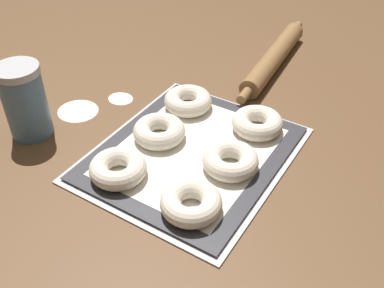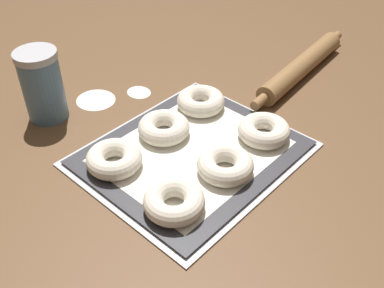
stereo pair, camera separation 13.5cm
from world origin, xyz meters
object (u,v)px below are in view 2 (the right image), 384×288
(bagel_front_left, at_px, (174,201))
(bagel_back_left, at_px, (114,159))
(bagel_back_right, at_px, (201,101))
(flour_canister, at_px, (42,85))
(bagel_back_center, at_px, (164,128))
(bagel_front_center, at_px, (225,165))
(rolling_pin, at_px, (301,66))
(bagel_front_right, at_px, (264,130))
(baking_tray, at_px, (192,154))

(bagel_front_left, distance_m, bagel_back_left, 0.17)
(bagel_back_right, distance_m, flour_canister, 0.37)
(bagel_back_center, xyz_separation_m, bagel_back_right, (0.13, 0.01, 0.00))
(bagel_front_left, distance_m, bagel_back_right, 0.33)
(bagel_front_left, height_order, flour_canister, flour_canister)
(bagel_front_left, distance_m, bagel_front_center, 0.14)
(rolling_pin, bearing_deg, bagel_back_left, 173.23)
(bagel_front_left, distance_m, flour_canister, 0.44)
(bagel_front_right, distance_m, bagel_back_left, 0.33)
(baking_tray, distance_m, bagel_front_left, 0.17)
(bagel_front_center, distance_m, flour_canister, 0.46)
(bagel_front_right, bearing_deg, flour_canister, 121.45)
(bagel_back_center, distance_m, rolling_pin, 0.45)
(bagel_front_center, relative_size, bagel_front_right, 1.00)
(bagel_front_left, xyz_separation_m, bagel_back_left, (0.00, 0.17, 0.00))
(bagel_back_left, relative_size, bagel_back_right, 1.00)
(bagel_front_left, height_order, bagel_front_right, same)
(bagel_front_left, relative_size, bagel_front_center, 1.00)
(bagel_back_right, bearing_deg, baking_tray, -144.64)
(baking_tray, xyz_separation_m, bagel_front_right, (0.14, -0.08, 0.03))
(bagel_front_right, relative_size, rolling_pin, 0.24)
(flour_canister, bearing_deg, bagel_back_left, -93.84)
(bagel_front_center, distance_m, bagel_back_left, 0.22)
(flour_canister, relative_size, rolling_pin, 0.35)
(bagel_back_center, height_order, rolling_pin, rolling_pin)
(bagel_front_left, bearing_deg, bagel_front_center, -2.08)
(bagel_front_right, xyz_separation_m, bagel_back_left, (-0.28, 0.17, 0.00))
(bagel_back_right, bearing_deg, bagel_front_right, -87.75)
(bagel_front_left, xyz_separation_m, bagel_front_right, (0.28, 0.00, 0.00))
(bagel_front_center, height_order, bagel_back_right, same)
(bagel_back_right, height_order, flour_canister, flour_canister)
(baking_tray, distance_m, flour_canister, 0.38)
(bagel_front_center, xyz_separation_m, bagel_front_right, (0.14, 0.01, 0.00))
(bagel_back_right, bearing_deg, bagel_front_left, -146.62)
(bagel_back_left, height_order, flour_canister, flour_canister)
(bagel_front_left, relative_size, bagel_back_left, 1.00)
(baking_tray, height_order, bagel_front_left, bagel_front_left)
(bagel_front_right, relative_size, bagel_back_right, 1.00)
(bagel_back_center, bearing_deg, bagel_front_right, -50.09)
(baking_tray, xyz_separation_m, bagel_front_left, (-0.14, -0.09, 0.03))
(bagel_front_right, distance_m, bagel_back_center, 0.22)
(bagel_front_center, distance_m, rolling_pin, 0.46)
(bagel_front_right, relative_size, bagel_back_center, 1.00)
(bagel_back_left, relative_size, rolling_pin, 0.24)
(bagel_front_right, height_order, bagel_back_center, same)
(rolling_pin, bearing_deg, bagel_front_right, -162.53)
(bagel_front_left, relative_size, bagel_back_center, 1.00)
(bagel_front_center, height_order, bagel_back_center, same)
(bagel_back_left, relative_size, flour_canister, 0.67)
(rolling_pin, bearing_deg, bagel_front_center, -166.77)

